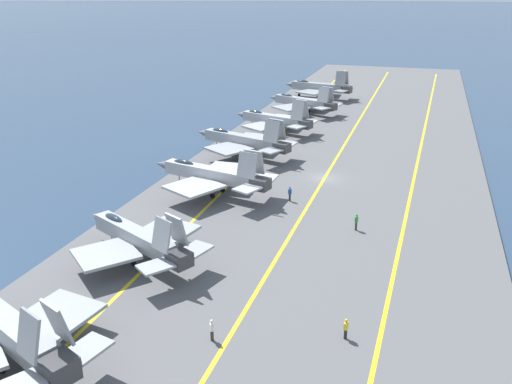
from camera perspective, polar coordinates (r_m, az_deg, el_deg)
The scene contains 16 objects.
ground_plane at distance 73.71m, azimuth 7.22°, elevation 1.18°, with size 2000.00×2000.00×0.00m, color navy.
carrier_deck at distance 73.64m, azimuth 7.23°, elevation 1.33°, with size 225.22×41.57×0.40m, color #565659.
deck_stripe_foul_line at distance 72.60m, azimuth 16.12°, elevation 0.53°, with size 202.70×0.36×0.01m, color yellow.
deck_stripe_centerline at distance 73.58m, azimuth 7.23°, elevation 1.48°, with size 202.70×0.36×0.01m, color yellow.
deck_stripe_edge_line at distance 76.28m, azimuth -1.23°, elevation 2.35°, with size 202.70×0.36×0.01m, color yellow.
parked_jet_second at distance 41.41m, azimuth -24.56°, elevation -13.02°, with size 12.93×15.22×6.21m.
parked_jet_third at distance 51.67m, azimuth -12.39°, elevation -4.71°, with size 12.58×15.06×5.89m.
parked_jet_fourth at distance 66.66m, azimuth -4.67°, elevation 1.87°, with size 13.61×16.81×6.37m.
parked_jet_fifth at distance 82.01m, azimuth -1.38°, elevation 5.47°, with size 13.04×17.06×6.34m.
parked_jet_sixth at distance 96.29m, azimuth 1.93°, elevation 7.63°, with size 13.30×15.71×6.21m.
parked_jet_seventh at distance 111.76m, azimuth 4.93°, elevation 9.40°, with size 14.08×16.45×5.86m.
parked_jet_eighth at distance 127.74m, azimuth 6.61°, elevation 10.92°, with size 13.84×16.45×6.50m.
crew_yellow_vest at distance 41.12m, azimuth 9.44°, elevation -13.93°, with size 0.42×0.32×1.67m.
crew_white_vest at distance 40.53m, azimuth -4.67°, elevation -14.19°, with size 0.46×0.41×1.75m.
crew_green_vest at distance 58.05m, azimuth 10.52°, elevation -3.06°, with size 0.43×0.34×1.83m.
crew_blue_vest at distance 64.92m, azimuth 3.58°, elevation -0.13°, with size 0.29×0.40×1.82m.
Camera 1 is at (-68.46, -11.98, 24.56)m, focal length 38.00 mm.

